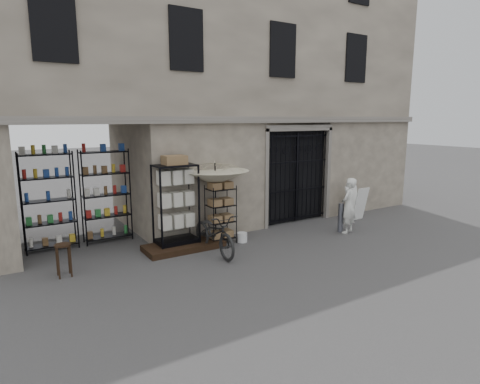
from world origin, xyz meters
TOP-DOWN VIEW (x-y plane):
  - ground at (0.00, 0.00)m, footprint 80.00×80.00m
  - main_building at (0.00, 4.00)m, footprint 14.00×4.00m
  - shop_recess at (-4.50, 2.80)m, footprint 3.00×1.70m
  - shop_shelving at (-4.55, 3.30)m, footprint 2.70×0.50m
  - iron_gate at (1.75, 2.28)m, footprint 2.50×0.21m
  - step_platform at (-2.40, 1.55)m, footprint 2.00×0.90m
  - display_cabinet at (-2.52, 1.70)m, footprint 1.11×0.81m
  - wire_rack at (-1.34, 1.51)m, footprint 0.78×0.63m
  - market_umbrella at (-1.37, 1.74)m, footprint 1.99×2.01m
  - white_bucket at (-0.82, 1.26)m, footprint 0.36×0.36m
  - bicycle at (-1.88, 0.86)m, footprint 0.70×1.04m
  - wooden_stool at (-5.28, 1.24)m, footprint 0.34×0.34m
  - steel_bollard at (2.15, 0.56)m, footprint 0.20×0.20m
  - shopkeeper at (2.27, 0.39)m, footprint 1.14×1.72m
  - easel_sign at (3.65, 1.32)m, footprint 0.51×0.59m

SIDE VIEW (x-z plane):
  - ground at x=0.00m, z-range 0.00..0.00m
  - bicycle at x=-1.88m, z-range -0.98..0.98m
  - shopkeeper at x=2.27m, z-range -0.19..0.19m
  - step_platform at x=-2.40m, z-range 0.00..0.15m
  - white_bucket at x=-0.82m, z-range 0.00..0.26m
  - wooden_stool at x=-5.28m, z-range 0.02..0.72m
  - steel_bollard at x=2.15m, z-range 0.00..0.85m
  - easel_sign at x=3.65m, z-range 0.02..1.09m
  - wire_rack at x=-1.34m, z-range -0.02..1.55m
  - display_cabinet at x=-2.52m, z-range -0.04..2.15m
  - shop_shelving at x=-4.55m, z-range 0.00..2.50m
  - iron_gate at x=1.75m, z-range 0.00..3.00m
  - shop_recess at x=-4.50m, z-range 0.00..3.00m
  - market_umbrella at x=-1.37m, z-range 0.56..3.12m
  - main_building at x=0.00m, z-range 0.00..9.00m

